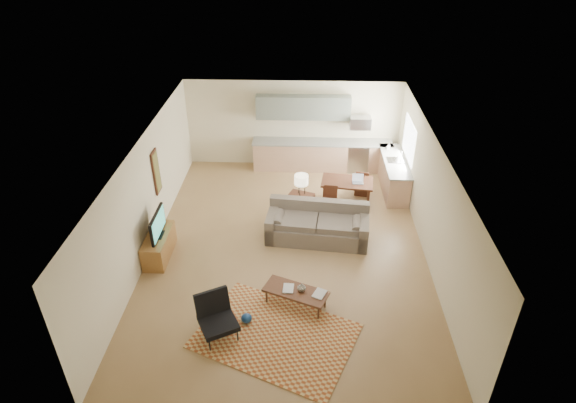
{
  "coord_description": "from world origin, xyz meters",
  "views": [
    {
      "loc": [
        0.36,
        -9.25,
        7.04
      ],
      "look_at": [
        0.0,
        0.3,
        1.15
      ],
      "focal_mm": 30.0,
      "sensor_mm": 36.0,
      "label": 1
    }
  ],
  "objects_px": {
    "coffee_table": "(296,298)",
    "sofa": "(318,224)",
    "tv_credenza": "(159,246)",
    "dining_table": "(347,192)",
    "armchair": "(218,320)",
    "console_table": "(301,207)"
  },
  "relations": [
    {
      "from": "armchair",
      "to": "sofa",
      "type": "bearing_deg",
      "value": 31.65
    },
    {
      "from": "sofa",
      "to": "dining_table",
      "type": "xyz_separation_m",
      "value": [
        0.82,
        1.7,
        -0.1
      ]
    },
    {
      "from": "sofa",
      "to": "coffee_table",
      "type": "xyz_separation_m",
      "value": [
        -0.47,
        -2.35,
        -0.25
      ]
    },
    {
      "from": "sofa",
      "to": "dining_table",
      "type": "height_order",
      "value": "sofa"
    },
    {
      "from": "coffee_table",
      "to": "armchair",
      "type": "relative_size",
      "value": 1.5
    },
    {
      "from": "sofa",
      "to": "coffee_table",
      "type": "bearing_deg",
      "value": -95.39
    },
    {
      "from": "tv_credenza",
      "to": "console_table",
      "type": "distance_m",
      "value": 3.7
    },
    {
      "from": "tv_credenza",
      "to": "sofa",
      "type": "bearing_deg",
      "value": 12.64
    },
    {
      "from": "coffee_table",
      "to": "console_table",
      "type": "height_order",
      "value": "console_table"
    },
    {
      "from": "dining_table",
      "to": "sofa",
      "type": "bearing_deg",
      "value": -108.67
    },
    {
      "from": "tv_credenza",
      "to": "console_table",
      "type": "xyz_separation_m",
      "value": [
        3.28,
        1.72,
        0.07
      ]
    },
    {
      "from": "armchair",
      "to": "tv_credenza",
      "type": "height_order",
      "value": "armchair"
    },
    {
      "from": "sofa",
      "to": "coffee_table",
      "type": "distance_m",
      "value": 2.41
    },
    {
      "from": "coffee_table",
      "to": "sofa",
      "type": "bearing_deg",
      "value": 100.71
    },
    {
      "from": "tv_credenza",
      "to": "console_table",
      "type": "height_order",
      "value": "console_table"
    },
    {
      "from": "coffee_table",
      "to": "dining_table",
      "type": "distance_m",
      "value": 4.26
    },
    {
      "from": "console_table",
      "to": "sofa",
      "type": "bearing_deg",
      "value": -43.98
    },
    {
      "from": "tv_credenza",
      "to": "dining_table",
      "type": "distance_m",
      "value": 5.18
    },
    {
      "from": "armchair",
      "to": "console_table",
      "type": "relative_size",
      "value": 1.21
    },
    {
      "from": "dining_table",
      "to": "coffee_table",
      "type": "bearing_deg",
      "value": -100.63
    },
    {
      "from": "sofa",
      "to": "armchair",
      "type": "bearing_deg",
      "value": -114.45
    },
    {
      "from": "coffee_table",
      "to": "tv_credenza",
      "type": "xyz_separation_m",
      "value": [
        -3.22,
        1.52,
        0.1
      ]
    }
  ]
}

